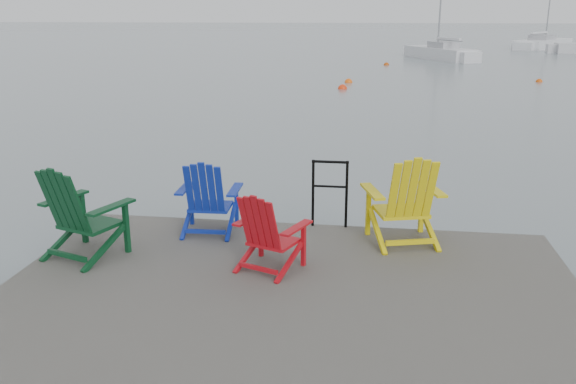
# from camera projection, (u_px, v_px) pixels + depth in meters

# --- Properties ---
(ground) EXTENTS (400.00, 400.00, 0.00)m
(ground) POSITION_uv_depth(u_px,v_px,m) (283.00, 356.00, 5.96)
(ground) COLOR slate
(ground) RESTS_ON ground
(dock) EXTENTS (6.00, 5.00, 1.40)m
(dock) POSITION_uv_depth(u_px,v_px,m) (282.00, 325.00, 5.86)
(dock) COLOR #292724
(dock) RESTS_ON ground
(handrail) EXTENTS (0.48, 0.04, 0.90)m
(handrail) POSITION_uv_depth(u_px,v_px,m) (330.00, 187.00, 7.95)
(handrail) COLOR black
(handrail) RESTS_ON dock
(chair_green) EXTENTS (1.05, 1.00, 1.10)m
(chair_green) POSITION_uv_depth(u_px,v_px,m) (80.00, 212.00, 6.93)
(chair_green) COLOR #093319
(chair_green) RESTS_ON dock
(chair_blue) EXTENTS (0.80, 0.75, 0.97)m
(chair_blue) POSITION_uv_depth(u_px,v_px,m) (208.00, 196.00, 7.72)
(chair_blue) COLOR navy
(chair_blue) RESTS_ON dock
(chair_red) EXTENTS (0.86, 0.83, 0.90)m
(chair_red) POSITION_uv_depth(u_px,v_px,m) (268.00, 231.00, 6.61)
(chair_red) COLOR #A90C15
(chair_red) RESTS_ON dock
(chair_yellow) EXTENTS (1.05, 1.00, 1.12)m
(chair_yellow) POSITION_uv_depth(u_px,v_px,m) (406.00, 199.00, 7.35)
(chair_yellow) COLOR #D8C20C
(chair_yellow) RESTS_ON dock
(sailboat_near) EXTENTS (4.90, 7.47, 10.30)m
(sailboat_near) POSITION_uv_depth(u_px,v_px,m) (440.00, 54.00, 44.03)
(sailboat_near) COLOR silver
(sailboat_near) RESTS_ON ground
(sailboat_mid) EXTENTS (7.06, 9.14, 12.74)m
(sailboat_mid) POSITION_uv_depth(u_px,v_px,m) (543.00, 44.00, 57.25)
(sailboat_mid) COLOR white
(sailboat_mid) RESTS_ON ground
(buoy_a) EXTENTS (0.41, 0.41, 0.41)m
(buoy_a) POSITION_uv_depth(u_px,v_px,m) (342.00, 89.00, 26.78)
(buoy_a) COLOR #F3360E
(buoy_a) RESTS_ON ground
(buoy_b) EXTENTS (0.38, 0.38, 0.38)m
(buoy_b) POSITION_uv_depth(u_px,v_px,m) (349.00, 83.00, 29.24)
(buoy_b) COLOR #F35C0E
(buoy_b) RESTS_ON ground
(buoy_c) EXTENTS (0.32, 0.32, 0.32)m
(buoy_c) POSITION_uv_depth(u_px,v_px,m) (539.00, 82.00, 29.46)
(buoy_c) COLOR #D8500C
(buoy_c) RESTS_ON ground
(buoy_d) EXTENTS (0.35, 0.35, 0.35)m
(buoy_d) POSITION_uv_depth(u_px,v_px,m) (386.00, 65.00, 38.92)
(buoy_d) COLOR #B8440A
(buoy_d) RESTS_ON ground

